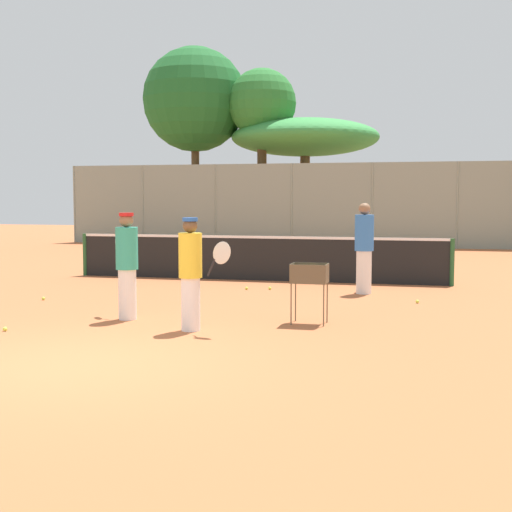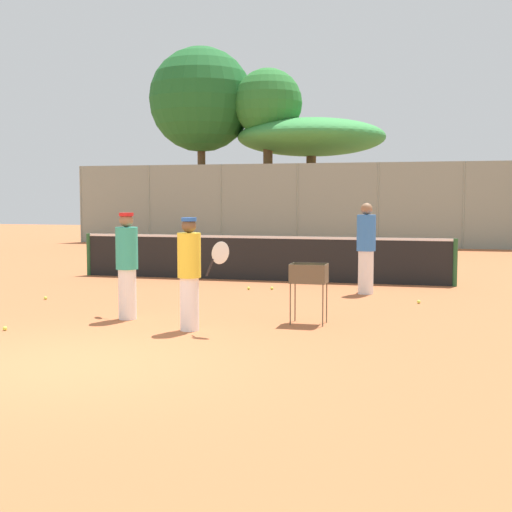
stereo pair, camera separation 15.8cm
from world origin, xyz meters
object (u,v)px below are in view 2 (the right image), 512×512
(tennis_net, at_px, (259,257))
(parked_car, at_px, (419,229))
(player_red_cap, at_px, (127,264))
(player_yellow_shirt, at_px, (366,247))
(ball_cart, at_px, (309,279))
(player_white_outfit, at_px, (190,272))

(tennis_net, xyz_separation_m, parked_car, (3.18, 15.09, 0.10))
(tennis_net, relative_size, player_red_cap, 5.27)
(player_yellow_shirt, distance_m, ball_cart, 3.81)
(tennis_net, relative_size, player_white_outfit, 5.43)
(tennis_net, distance_m, ball_cart, 5.97)
(tennis_net, height_order, ball_cart, tennis_net)
(player_yellow_shirt, xyz_separation_m, parked_car, (0.45, 16.85, -0.30))
(tennis_net, bearing_deg, player_white_outfit, -84.33)
(tennis_net, bearing_deg, player_yellow_shirt, -32.84)
(player_white_outfit, height_order, player_yellow_shirt, player_yellow_shirt)
(player_yellow_shirt, bearing_deg, player_white_outfit, 157.02)
(player_white_outfit, distance_m, parked_car, 21.78)
(player_red_cap, relative_size, ball_cart, 1.83)
(player_white_outfit, xyz_separation_m, ball_cart, (1.60, 1.01, -0.16))
(parked_car, bearing_deg, player_white_outfit, -96.66)
(player_white_outfit, relative_size, player_yellow_shirt, 0.90)
(tennis_net, height_order, player_yellow_shirt, player_yellow_shirt)
(ball_cart, bearing_deg, player_white_outfit, -147.66)
(player_white_outfit, xyz_separation_m, player_red_cap, (-1.34, 0.69, 0.03))
(player_yellow_shirt, bearing_deg, ball_cart, 173.26)
(player_white_outfit, relative_size, ball_cart, 1.77)
(player_red_cap, xyz_separation_m, ball_cart, (2.94, 0.32, -0.19))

